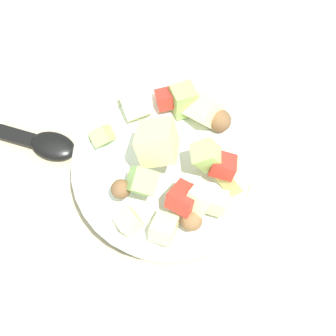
% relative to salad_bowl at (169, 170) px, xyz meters
% --- Properties ---
extents(ground_plane, '(2.40, 2.40, 0.00)m').
position_rel_salad_bowl_xyz_m(ground_plane, '(0.01, -0.01, -0.04)').
color(ground_plane, silver).
extents(placemat, '(0.42, 0.30, 0.01)m').
position_rel_salad_bowl_xyz_m(placemat, '(0.01, -0.01, -0.04)').
color(placemat, tan).
rests_on(placemat, ground_plane).
extents(salad_bowl, '(0.21, 0.21, 0.13)m').
position_rel_salad_bowl_xyz_m(salad_bowl, '(0.00, 0.00, 0.00)').
color(salad_bowl, white).
rests_on(salad_bowl, placemat).
extents(serving_spoon, '(0.19, 0.05, 0.01)m').
position_rel_salad_bowl_xyz_m(serving_spoon, '(0.18, 0.02, -0.03)').
color(serving_spoon, black).
rests_on(serving_spoon, placemat).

